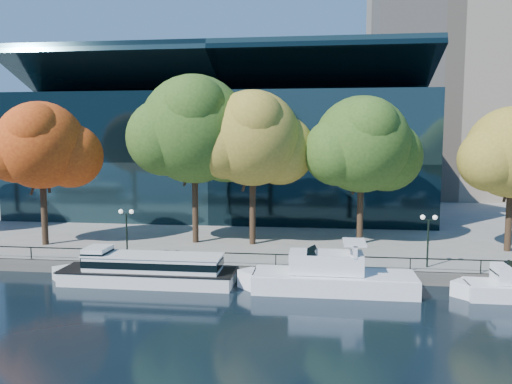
# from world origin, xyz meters

# --- Properties ---
(ground) EXTENTS (160.00, 160.00, 0.00)m
(ground) POSITION_xyz_m (0.00, 0.00, 0.00)
(ground) COLOR black
(ground) RESTS_ON ground
(promenade) EXTENTS (90.00, 67.08, 1.00)m
(promenade) POSITION_xyz_m (0.00, 36.38, 0.50)
(promenade) COLOR slate
(promenade) RESTS_ON ground
(railing) EXTENTS (88.20, 0.08, 0.99)m
(railing) POSITION_xyz_m (0.00, 3.25, 1.94)
(railing) COLOR black
(railing) RESTS_ON promenade
(convention_building) EXTENTS (50.00, 24.57, 21.43)m
(convention_building) POSITION_xyz_m (-4.00, 31.79, 8.51)
(convention_building) COLOR black
(convention_building) RESTS_ON ground
(office_tower) EXTENTS (22.50, 22.50, 65.90)m
(office_tower) POSITION_xyz_m (28.00, 55.00, 33.02)
(office_tower) COLOR gray
(office_tower) RESTS_ON ground
(tour_boat) EXTENTS (14.25, 3.18, 2.70)m
(tour_boat) POSITION_xyz_m (-4.68, 0.87, 1.15)
(tour_boat) COLOR silver
(tour_boat) RESTS_ON ground
(cruiser_near) EXTENTS (12.64, 3.25, 3.66)m
(cruiser_near) POSITION_xyz_m (8.82, 0.68, 1.14)
(cruiser_near) COLOR white
(cruiser_near) RESTS_ON ground
(tree_1) EXTENTS (9.88, 8.10, 13.10)m
(tree_1) POSITION_xyz_m (-16.64, 8.51, 9.97)
(tree_1) COLOR black
(tree_1) RESTS_ON promenade
(tree_2) EXTENTS (12.50, 10.25, 15.59)m
(tree_2) POSITION_xyz_m (-3.04, 11.15, 11.38)
(tree_2) COLOR black
(tree_2) RESTS_ON promenade
(tree_3) EXTENTS (10.89, 8.93, 14.14)m
(tree_3) POSITION_xyz_m (2.36, 11.07, 10.59)
(tree_3) COLOR black
(tree_3) RESTS_ON promenade
(tree_4) EXTENTS (11.03, 9.05, 13.63)m
(tree_4) POSITION_xyz_m (12.24, 12.44, 10.03)
(tree_4) COLOR black
(tree_4) RESTS_ON promenade
(lamp_1) EXTENTS (1.26, 0.36, 4.03)m
(lamp_1) POSITION_xyz_m (-7.34, 4.50, 3.98)
(lamp_1) COLOR black
(lamp_1) RESTS_ON promenade
(lamp_2) EXTENTS (1.26, 0.36, 4.03)m
(lamp_2) POSITION_xyz_m (16.48, 4.50, 3.98)
(lamp_2) COLOR black
(lamp_2) RESTS_ON promenade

